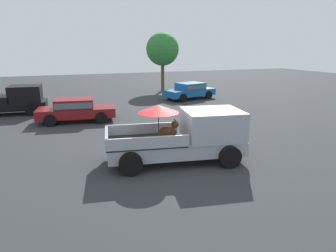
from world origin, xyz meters
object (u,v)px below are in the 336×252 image
(pickup_truck_red, at_px, (9,101))
(parked_sedan_near, at_px, (190,90))
(parked_sedan_far, at_px, (76,109))
(pickup_truck_main, at_px, (187,135))

(pickup_truck_red, distance_m, parked_sedan_near, 13.28)
(parked_sedan_far, bearing_deg, parked_sedan_near, 34.69)
(parked_sedan_near, xyz_separation_m, parked_sedan_far, (-9.46, -4.78, 0.00))
(pickup_truck_red, xyz_separation_m, parked_sedan_far, (3.76, -3.54, -0.13))
(pickup_truck_main, xyz_separation_m, parked_sedan_far, (-3.38, 7.96, -0.24))
(pickup_truck_main, bearing_deg, parked_sedan_far, 122.88)
(pickup_truck_main, bearing_deg, pickup_truck_red, 131.72)
(parked_sedan_near, bearing_deg, parked_sedan_far, 12.37)
(pickup_truck_red, relative_size, parked_sedan_far, 1.09)
(pickup_truck_main, relative_size, parked_sedan_far, 1.18)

